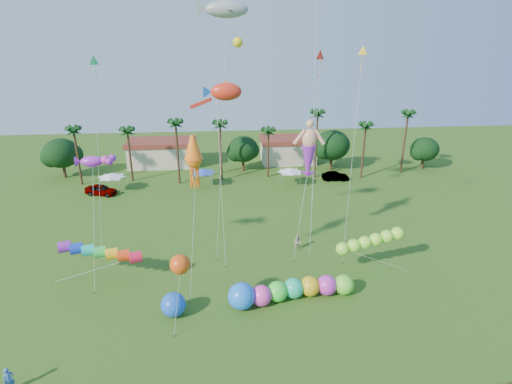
{
  "coord_description": "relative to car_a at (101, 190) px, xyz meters",
  "views": [
    {
      "loc": [
        -3.27,
        -24.46,
        22.08
      ],
      "look_at": [
        0.0,
        10.0,
        9.0
      ],
      "focal_mm": 28.0,
      "sensor_mm": 36.0,
      "label": 1
    }
  ],
  "objects": [
    {
      "name": "tent_row",
      "position": [
        15.55,
        1.56,
        1.93
      ],
      "size": [
        31.0,
        4.0,
        0.6
      ],
      "color": "white",
      "rests_on": "ground"
    },
    {
      "name": "rainbow_tube",
      "position": [
        8.14,
        -25.48,
        2.3
      ],
      "size": [
        10.53,
        2.35,
        3.67
      ],
      "color": "#E91940",
      "rests_on": "ground"
    },
    {
      "name": "green_worm",
      "position": [
        30.15,
        -25.17,
        1.98
      ],
      "size": [
        10.78,
        3.43,
        3.6
      ],
      "color": "#9AFC38",
      "rests_on": "ground"
    },
    {
      "name": "delta_kite_green",
      "position": [
        6.07,
        -15.98,
        19.01
      ],
      "size": [
        1.27,
        5.1,
        20.81
      ],
      "color": "#37EC74",
      "rests_on": "ground"
    },
    {
      "name": "delta_kite_red",
      "position": [
        28.94,
        -16.78,
        19.55
      ],
      "size": [
        1.91,
        5.32,
        21.34
      ],
      "color": "red",
      "rests_on": "ground"
    },
    {
      "name": "shark_kite",
      "position": [
        19.49,
        -14.99,
        24.3
      ],
      "size": [
        6.0,
        7.66,
        26.17
      ],
      "color": "#8E969B",
      "rests_on": "ground"
    },
    {
      "name": "squid_kite",
      "position": [
        16.04,
        -25.57,
        11.65
      ],
      "size": [
        2.02,
        4.22,
        14.77
      ],
      "color": "orange",
      "rests_on": "ground"
    },
    {
      "name": "car_a",
      "position": [
        0.0,
        0.0,
        0.0
      ],
      "size": [
        5.17,
        3.33,
        1.64
      ],
      "primitive_type": "imported",
      "rotation": [
        0.0,
        0.0,
        1.26
      ],
      "color": "#4C4C54",
      "rests_on": "ground"
    },
    {
      "name": "merman_kite",
      "position": [
        27.63,
        -19.27,
        10.31
      ],
      "size": [
        3.35,
        4.44,
        14.1
      ],
      "color": "#E8A384",
      "rests_on": "ground"
    },
    {
      "name": "tree_line",
      "position": [
        25.11,
        9.23,
        3.46
      ],
      "size": [
        69.46,
        8.91,
        11.0
      ],
      "color": "#3A2819",
      "rests_on": "ground"
    },
    {
      "name": "fish_kite",
      "position": [
        19.16,
        -17.91,
        16.51
      ],
      "size": [
        4.99,
        6.42,
        18.33
      ],
      "color": "red",
      "rests_on": "ground"
    },
    {
      "name": "lobster_kite",
      "position": [
        6.52,
        -22.45,
        10.88
      ],
      "size": [
        3.62,
        4.95,
        12.41
      ],
      "color": "purple",
      "rests_on": "ground"
    },
    {
      "name": "delta_kite_yellow",
      "position": [
        32.52,
        -19.19,
        19.79
      ],
      "size": [
        2.15,
        4.61,
        21.69
      ],
      "color": "yellow",
      "rests_on": "ground"
    },
    {
      "name": "ground",
      "position": [
        21.55,
        -34.77,
        -0.82
      ],
      "size": [
        160.0,
        160.0,
        0.0
      ],
      "primitive_type": "plane",
      "color": "#285116",
      "rests_on": "ground"
    },
    {
      "name": "blue_ball",
      "position": [
        13.94,
        -30.29,
        0.25
      ],
      "size": [
        2.13,
        2.13,
        2.13
      ],
      "primitive_type": "sphere",
      "color": "blue",
      "rests_on": "ground"
    },
    {
      "name": "spectator_b",
      "position": [
        26.67,
        -19.93,
        0.1
      ],
      "size": [
        1.13,
        1.08,
        1.84
      ],
      "primitive_type": "imported",
      "rotation": [
        0.0,
        0.0,
        -0.61
      ],
      "color": "#A5A48A",
      "rests_on": "ground"
    },
    {
      "name": "buildings_row",
      "position": [
        18.46,
        15.23,
        1.18
      ],
      "size": [
        35.0,
        7.0,
        4.0
      ],
      "color": "beige",
      "rests_on": "ground"
    },
    {
      "name": "orange_ball_kite",
      "position": [
        14.94,
        -31.74,
        5.01
      ],
      "size": [
        1.67,
        2.16,
        6.64
      ],
      "color": "#E14D12",
      "rests_on": "ground"
    },
    {
      "name": "car_b",
      "position": [
        37.69,
        3.24,
        -0.09
      ],
      "size": [
        4.52,
        1.88,
        1.45
      ],
      "primitive_type": "imported",
      "rotation": [
        0.0,
        0.0,
        1.49
      ],
      "color": "#4C4C54",
      "rests_on": "ground"
    },
    {
      "name": "spectator_a",
      "position": [
        3.77,
        -37.3,
        0.1
      ],
      "size": [
        0.8,
        0.75,
        1.83
      ],
      "primitive_type": "imported",
      "rotation": [
        0.0,
        0.0,
        0.65
      ],
      "color": "#325DB0",
      "rests_on": "ground"
    },
    {
      "name": "caterpillar_inflatable",
      "position": [
        23.98,
        -29.07,
        0.19
      ],
      "size": [
        11.91,
        3.62,
        2.42
      ],
      "rotation": [
        0.0,
        0.0,
        0.14
      ],
      "color": "#F13FBB",
      "rests_on": "ground"
    }
  ]
}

